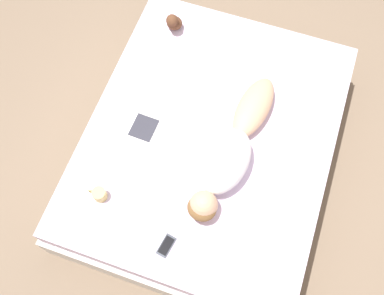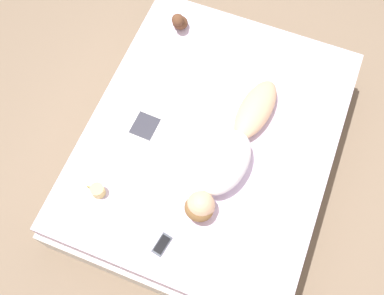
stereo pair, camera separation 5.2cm
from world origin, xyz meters
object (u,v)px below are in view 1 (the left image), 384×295
(person, at_px, (230,152))
(coffee_mug, at_px, (99,194))
(cell_phone, at_px, (166,246))
(open_magazine, at_px, (160,134))

(person, bearing_deg, coffee_mug, 44.46)
(cell_phone, bearing_deg, coffee_mug, -7.26)
(person, xyz_separation_m, cell_phone, (0.20, 0.71, -0.10))
(person, height_order, cell_phone, person)
(coffee_mug, bearing_deg, open_magazine, -110.57)
(open_magazine, xyz_separation_m, cell_phone, (-0.32, 0.73, 0.00))
(open_magazine, distance_m, coffee_mug, 0.60)
(person, bearing_deg, cell_phone, 81.98)
(cell_phone, bearing_deg, person, -95.59)
(coffee_mug, bearing_deg, cell_phone, 162.67)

